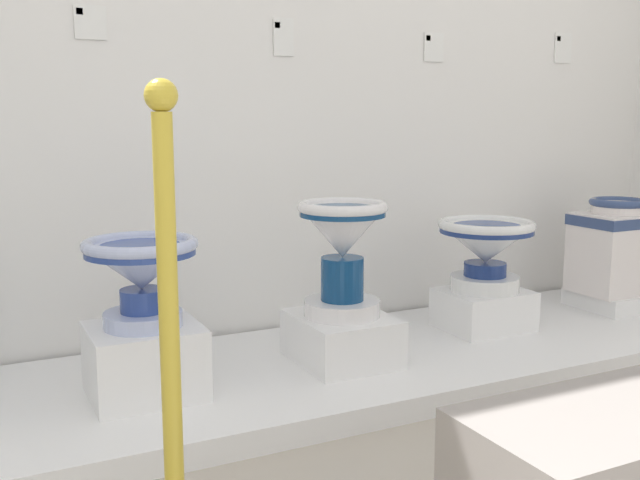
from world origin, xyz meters
TOP-DOWN VIEW (x-y plane):
  - display_platform at (2.12, 2.41)m, footprint 3.83×0.97m
  - plinth_block_rightmost at (1.34, 2.35)m, footprint 0.36×0.33m
  - antique_toilet_rightmost at (1.34, 2.35)m, footprint 0.38×0.38m
  - plinth_block_pale_glazed at (2.10, 2.37)m, footprint 0.34×0.40m
  - antique_toilet_pale_glazed at (2.10, 2.37)m, footprint 0.34×0.34m
  - plinth_block_leftmost at (2.87, 2.48)m, footprint 0.37×0.31m
  - antique_toilet_leftmost at (2.87, 2.48)m, footprint 0.42×0.42m
  - plinth_block_central_ornate at (3.67, 2.48)m, footprint 0.33×0.34m
  - antique_toilet_central_ornate at (3.67, 2.48)m, footprint 0.38×0.30m
  - info_placard_second at (1.31, 2.91)m, footprint 0.12×0.01m
  - info_placard_third at (2.10, 2.91)m, footprint 0.09×0.01m
  - info_placard_fourth at (2.87, 2.91)m, footprint 0.11×0.01m
  - info_placard_fifth at (3.67, 2.91)m, footprint 0.11×0.01m
  - stanchion_post_near_left at (1.18, 1.38)m, footprint 0.27×0.27m

SIDE VIEW (x-z plane):
  - display_platform at x=2.12m, z-range 0.00..0.09m
  - plinth_block_central_ornate at x=3.67m, z-range 0.09..0.17m
  - plinth_block_leftmost at x=2.87m, z-range 0.09..0.26m
  - plinth_block_pale_glazed at x=2.10m, z-range 0.09..0.27m
  - plinth_block_rightmost at x=1.34m, z-range 0.09..0.32m
  - stanchion_post_near_left at x=1.18m, z-range -0.22..0.85m
  - antique_toilet_central_ornate at x=3.67m, z-range 0.18..0.63m
  - antique_toilet_leftmost at x=2.87m, z-range 0.31..0.62m
  - antique_toilet_rightmost at x=1.34m, z-range 0.38..0.67m
  - antique_toilet_pale_glazed at x=2.10m, z-range 0.33..0.77m
  - info_placard_fourth at x=2.87m, z-range 1.27..1.40m
  - info_placard_third at x=2.10m, z-range 1.27..1.43m
  - info_placard_second at x=1.31m, z-range 1.30..1.42m
  - info_placard_fifth at x=3.67m, z-range 1.29..1.44m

